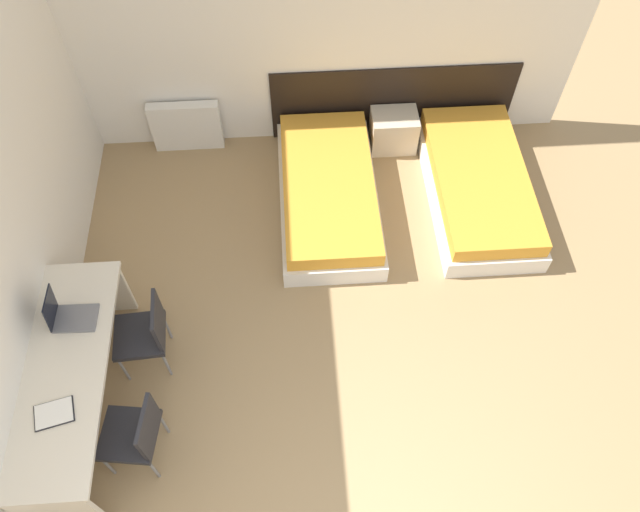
# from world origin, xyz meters

# --- Properties ---
(wall_back) EXTENTS (5.58, 0.05, 2.70)m
(wall_back) POSITION_xyz_m (0.00, 4.58, 1.35)
(wall_back) COLOR white
(wall_back) RESTS_ON ground_plane
(wall_left) EXTENTS (0.05, 5.55, 2.70)m
(wall_left) POSITION_xyz_m (-2.32, 2.28, 1.35)
(wall_left) COLOR white
(wall_left) RESTS_ON ground_plane
(headboard_panel) EXTENTS (2.63, 0.03, 0.88)m
(headboard_panel) POSITION_xyz_m (0.93, 4.54, 0.44)
(headboard_panel) COLOR black
(headboard_panel) RESTS_ON ground_plane
(bed_near_window) EXTENTS (0.99, 1.97, 0.39)m
(bed_near_window) POSITION_xyz_m (0.15, 3.52, 0.19)
(bed_near_window) COLOR silver
(bed_near_window) RESTS_ON ground_plane
(bed_near_door) EXTENTS (0.99, 1.97, 0.39)m
(bed_near_door) POSITION_xyz_m (1.70, 3.52, 0.19)
(bed_near_door) COLOR silver
(bed_near_door) RESTS_ON ground_plane
(nightstand) EXTENTS (0.49, 0.37, 0.44)m
(nightstand) POSITION_xyz_m (0.93, 4.33, 0.22)
(nightstand) COLOR beige
(nightstand) RESTS_ON ground_plane
(radiator) EXTENTS (0.75, 0.12, 0.60)m
(radiator) POSITION_xyz_m (-1.32, 4.46, 0.30)
(radiator) COLOR silver
(radiator) RESTS_ON ground_plane
(desk) EXTENTS (0.61, 1.91, 0.75)m
(desk) POSITION_xyz_m (-1.98, 1.47, 0.58)
(desk) COLOR beige
(desk) RESTS_ON ground_plane
(chair_near_laptop) EXTENTS (0.44, 0.44, 0.84)m
(chair_near_laptop) POSITION_xyz_m (-1.48, 1.89, 0.48)
(chair_near_laptop) COLOR #232328
(chair_near_laptop) RESTS_ON ground_plane
(chair_near_notebook) EXTENTS (0.47, 0.47, 0.84)m
(chair_near_notebook) POSITION_xyz_m (-1.48, 1.05, 0.48)
(chair_near_notebook) COLOR #232328
(chair_near_notebook) RESTS_ON ground_plane
(laptop) EXTENTS (0.34, 0.26, 0.34)m
(laptop) POSITION_xyz_m (-2.01, 1.90, 0.82)
(laptop) COLOR slate
(laptop) RESTS_ON desk
(open_notebook) EXTENTS (0.32, 0.26, 0.02)m
(open_notebook) POSITION_xyz_m (-2.00, 1.13, 0.76)
(open_notebook) COLOR black
(open_notebook) RESTS_ON desk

